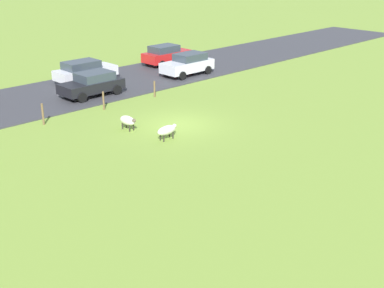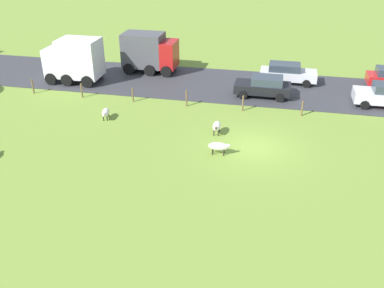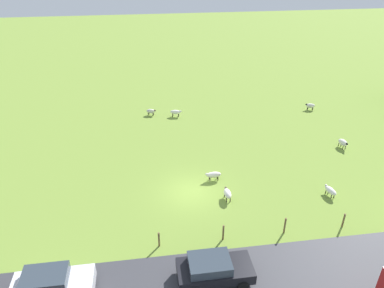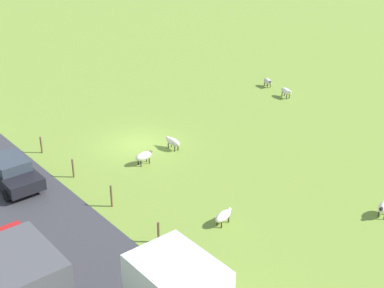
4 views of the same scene
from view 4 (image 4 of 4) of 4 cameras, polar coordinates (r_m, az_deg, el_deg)
The scene contains 13 objects.
ground_plane at distance 35.42m, azimuth -5.65°, elevation -0.02°, with size 160.00×160.00×0.00m, color olive.
sheep_0 at distance 34.41m, azimuth -2.01°, elevation 0.22°, with size 0.51×1.30×0.75m.
sheep_1 at distance 27.02m, azimuth 3.28°, elevation -7.49°, with size 1.28×0.70×0.70m.
sheep_2 at distance 45.82m, azimuth 7.88°, elevation 6.48°, with size 0.76×1.13×0.71m.
sheep_3 at distance 32.64m, azimuth -5.05°, elevation -1.27°, with size 1.23×0.54×0.79m.
sheep_4 at distance 43.61m, azimuth 9.78°, elevation 5.44°, with size 0.72×1.30×0.76m.
fence_post_0 at distance 35.16m, azimuth -15.43°, elevation -0.08°, with size 0.12×0.12×1.09m, color brown.
fence_post_1 at distance 31.78m, azimuth -12.28°, elevation -2.48°, with size 0.12×0.12×1.15m, color brown.
fence_post_2 at distance 28.58m, azimuth -8.39°, elevation -5.39°, with size 0.12×0.12×1.24m, color brown.
fence_post_3 at distance 25.70m, azimuth -3.50°, elevation -9.17°, with size 0.12×0.12×1.10m, color brown.
fence_post_4 at distance 23.14m, azimuth 2.68°, elevation -13.59°, with size 0.12×0.12×1.12m, color brown.
truck_1 at distance 21.77m, azimuth -17.70°, elevation -13.56°, with size 2.70×4.66×3.36m.
car_3 at distance 31.65m, azimuth -18.26°, elevation -2.77°, with size 2.15×4.21×1.54m.
Camera 4 is at (17.57, 26.81, 15.08)m, focal length 51.18 mm.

